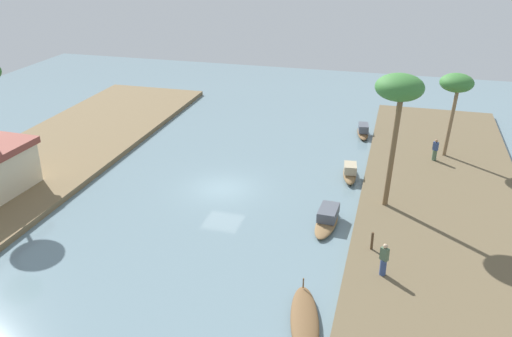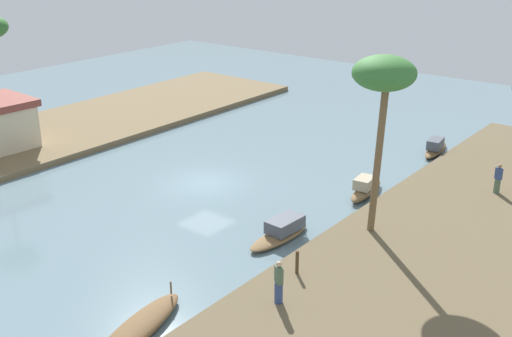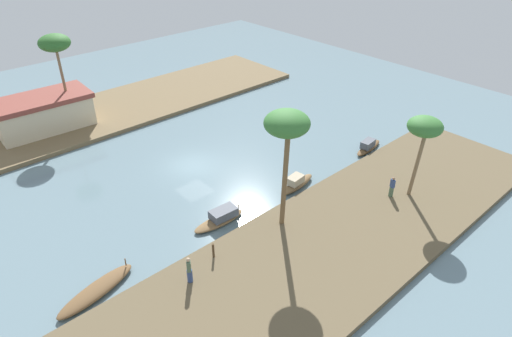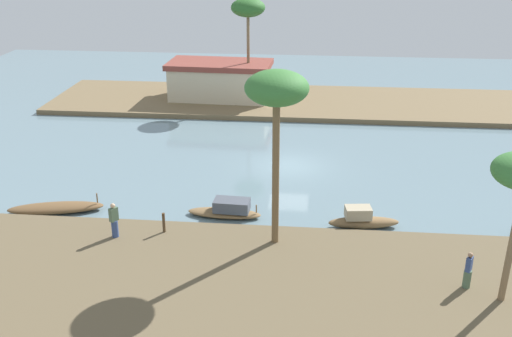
# 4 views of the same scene
# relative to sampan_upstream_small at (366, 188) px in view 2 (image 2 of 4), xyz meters

# --- Properties ---
(river_water) EXTENTS (69.16, 69.16, 0.00)m
(river_water) POSITION_rel_sampan_upstream_small_xyz_m (-4.01, 7.98, -0.41)
(river_water) COLOR slate
(river_water) RESTS_ON ground
(riverbank_left) EXTENTS (41.08, 10.08, 0.39)m
(riverbank_left) POSITION_rel_sampan_upstream_small_xyz_m (-4.01, -6.06, -0.22)
(riverbank_left) COLOR brown
(riverbank_left) RESTS_ON ground
(riverbank_right) EXTENTS (41.08, 10.08, 0.39)m
(riverbank_right) POSITION_rel_sampan_upstream_small_xyz_m (-4.01, 22.02, -0.22)
(riverbank_right) COLOR brown
(riverbank_right) RESTS_ON ground
(sampan_upstream_small) EXTENTS (3.63, 1.33, 1.11)m
(sampan_upstream_small) POSITION_rel_sampan_upstream_small_xyz_m (0.00, 0.00, 0.00)
(sampan_upstream_small) COLOR brown
(sampan_upstream_small) RESTS_ON river_water
(sampan_with_red_awning) EXTENTS (5.11, 2.29, 0.95)m
(sampan_with_red_awning) POSITION_rel_sampan_upstream_small_xyz_m (-15.97, 0.19, -0.18)
(sampan_with_red_awning) COLOR brown
(sampan_with_red_awning) RESTS_ON river_water
(sampan_open_hull) EXTENTS (3.89, 1.34, 0.95)m
(sampan_open_hull) POSITION_rel_sampan_upstream_small_xyz_m (-6.87, 0.55, -0.04)
(sampan_open_hull) COLOR brown
(sampan_open_hull) RESTS_ON river_water
(sampan_foreground) EXTENTS (3.68, 1.35, 1.00)m
(sampan_foreground) POSITION_rel_sampan_upstream_small_xyz_m (8.80, -0.13, -0.04)
(sampan_foreground) COLOR brown
(sampan_foreground) RESTS_ON river_water
(person_on_near_bank) EXTENTS (0.44, 0.46, 1.73)m
(person_on_near_bank) POSITION_rel_sampan_upstream_small_xyz_m (-11.73, -2.86, 0.78)
(person_on_near_bank) COLOR #33477A
(person_on_near_bank) RESTS_ON riverbank_left
(person_by_mooring) EXTENTS (0.43, 0.43, 1.60)m
(person_by_mooring) POSITION_rel_sampan_upstream_small_xyz_m (3.83, -5.66, 0.68)
(person_by_mooring) COLOR #4C664C
(person_by_mooring) RESTS_ON riverbank_left
(mooring_post) EXTENTS (0.14, 0.14, 0.99)m
(mooring_post) POSITION_rel_sampan_upstream_small_xyz_m (-9.55, -2.17, 0.47)
(mooring_post) COLOR #4C3823
(mooring_post) RESTS_ON riverbank_left
(palm_tree_left_near) EXTENTS (2.74, 2.74, 8.13)m
(palm_tree_left_near) POSITION_rel_sampan_upstream_small_xyz_m (-4.19, -2.71, 7.11)
(palm_tree_left_near) COLOR brown
(palm_tree_left_near) RESTS_ON riverbank_left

